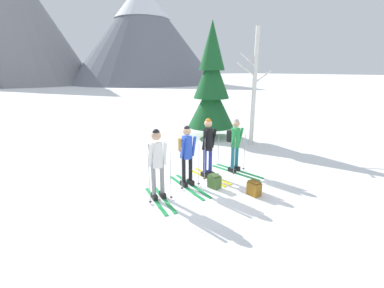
% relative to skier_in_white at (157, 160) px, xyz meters
% --- Properties ---
extents(ground_plane, '(400.00, 400.00, 0.00)m').
position_rel_skier_in_white_xyz_m(ground_plane, '(1.48, 0.27, -1.03)').
color(ground_plane, white).
extents(skier_in_white, '(0.61, 1.58, 1.80)m').
position_rel_skier_in_white_xyz_m(skier_in_white, '(0.00, 0.00, 0.00)').
color(skier_in_white, green).
rests_on(skier_in_white, ground).
extents(skier_in_blue, '(0.61, 1.78, 1.72)m').
position_rel_skier_in_white_xyz_m(skier_in_blue, '(1.01, 0.29, -0.06)').
color(skier_in_blue, green).
rests_on(skier_in_blue, ground).
extents(skier_in_black, '(0.61, 1.62, 1.80)m').
position_rel_skier_in_white_xyz_m(skier_in_black, '(1.88, 0.52, -0.03)').
color(skier_in_black, yellow).
rests_on(skier_in_black, ground).
extents(skier_in_green, '(0.73, 1.81, 1.70)m').
position_rel_skier_in_white_xyz_m(skier_in_green, '(2.85, 0.43, -0.07)').
color(skier_in_green, green).
rests_on(skier_in_green, ground).
extents(pine_tree_near, '(2.18, 2.18, 5.27)m').
position_rel_skier_in_white_xyz_m(pine_tree_near, '(4.85, 4.53, 1.38)').
color(pine_tree_near, '#51381E').
rests_on(pine_tree_near, ground).
extents(birch_tree_tall, '(1.45, 0.56, 4.78)m').
position_rel_skier_in_white_xyz_m(birch_tree_tall, '(5.50, 2.43, 1.41)').
color(birch_tree_tall, silver).
rests_on(birch_tree_tall, ground).
extents(backpack_on_snow_front, '(0.31, 0.37, 0.38)m').
position_rel_skier_in_white_xyz_m(backpack_on_snow_front, '(1.58, -0.23, -0.84)').
color(backpack_on_snow_front, '#4C7238').
rests_on(backpack_on_snow_front, ground).
extents(backpack_on_snow_beside, '(0.25, 0.33, 0.38)m').
position_rel_skier_in_white_xyz_m(backpack_on_snow_beside, '(2.20, -1.13, -0.84)').
color(backpack_on_snow_beside, '#99661E').
rests_on(backpack_on_snow_beside, ground).
extents(mountain_ridge_distant, '(82.21, 50.85, 27.86)m').
position_rel_skier_in_white_xyz_m(mountain_ridge_distant, '(-2.12, 64.51, 10.63)').
color(mountain_ridge_distant, slate).
rests_on(mountain_ridge_distant, ground).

